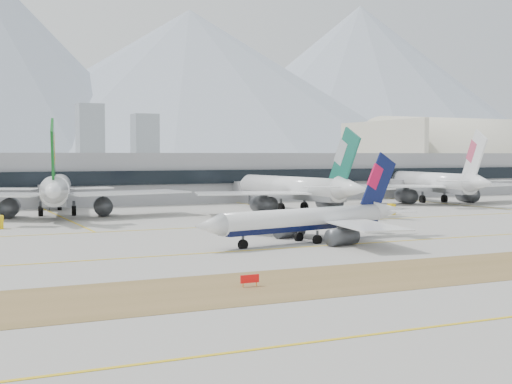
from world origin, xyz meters
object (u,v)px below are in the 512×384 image
taxiing_airliner (311,220)px  terminal (124,177)px  hangar (467,188)px  widebody_cathay (295,190)px  widebody_eva (57,191)px  widebody_china_air (435,184)px

taxiing_airliner → terminal: bearing=-101.2°
taxiing_airliner → hangar: size_ratio=0.49×
terminal → hangar: (154.56, 20.16, -7.37)m
taxiing_airliner → widebody_cathay: size_ratio=0.76×
terminal → taxiing_airliner: bearing=-89.0°
widebody_eva → terminal: widebody_eva is taller
widebody_eva → widebody_cathay: 58.41m
widebody_eva → widebody_china_air: 111.20m
taxiing_airliner → terminal: terminal is taller
widebody_eva → hangar: (182.34, 66.07, -5.77)m
taxiing_airliner → widebody_cathay: (27.57, 57.23, 1.97)m
widebody_cathay → taxiing_airliner: bearing=149.0°
widebody_eva → terminal: size_ratio=0.22×
taxiing_airliner → widebody_eva: widebody_eva is taller
widebody_cathay → widebody_china_air: 55.09m
taxiing_airliner → widebody_china_air: size_ratio=0.75×
widebody_eva → widebody_china_air: widebody_eva is taller
widebody_cathay → terminal: 64.50m
hangar → terminal: bearing=-172.6°
widebody_cathay → widebody_china_air: size_ratio=0.99×
taxiing_airliner → hangar: hangar is taller
widebody_cathay → terminal: size_ratio=0.21×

